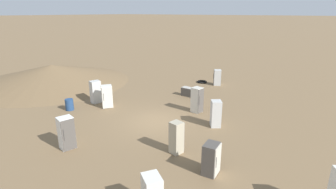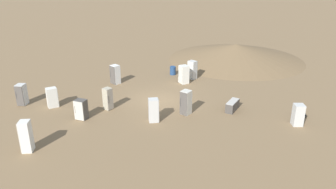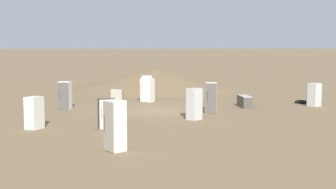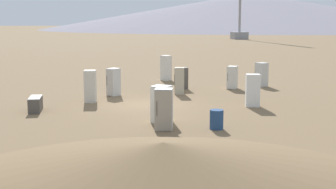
{
  "view_description": "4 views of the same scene",
  "coord_description": "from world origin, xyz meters",
  "px_view_note": "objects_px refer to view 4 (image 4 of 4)",
  "views": [
    {
      "loc": [
        -9.86,
        12.43,
        6.89
      ],
      "look_at": [
        0.07,
        -1.35,
        1.49
      ],
      "focal_mm": 28.0,
      "sensor_mm": 36.0,
      "label": 1
    },
    {
      "loc": [
        -21.11,
        -12.16,
        10.24
      ],
      "look_at": [
        -1.05,
        -1.4,
        1.15
      ],
      "focal_mm": 35.0,
      "sensor_mm": 36.0,
      "label": 2
    },
    {
      "loc": [
        -27.67,
        3.75,
        3.96
      ],
      "look_at": [
        -0.6,
        -0.58,
        1.07
      ],
      "focal_mm": 50.0,
      "sensor_mm": 36.0,
      "label": 3
    },
    {
      "loc": [
        25.09,
        -3.51,
        4.51
      ],
      "look_at": [
        1.17,
        0.99,
        0.7
      ],
      "focal_mm": 50.0,
      "sensor_mm": 36.0,
      "label": 4
    }
  ],
  "objects_px": {
    "power_pylon_1": "(240,1)",
    "discarded_fridge_3": "(164,109)",
    "discarded_fridge_0": "(162,104)",
    "discarded_fridge_4": "(253,90)",
    "discarded_fridge_8": "(166,68)",
    "discarded_fridge_6": "(232,77)",
    "rusty_barrel": "(217,119)",
    "discarded_fridge_1": "(181,78)",
    "discarded_fridge_9": "(113,82)",
    "discarded_fridge_7": "(90,86)",
    "discarded_fridge_2": "(262,75)",
    "discarded_fridge_5": "(179,81)",
    "discarded_fridge_10": "(35,104)"
  },
  "relations": [
    {
      "from": "discarded_fridge_8",
      "to": "discarded_fridge_2",
      "type": "bearing_deg",
      "value": 20.06
    },
    {
      "from": "discarded_fridge_6",
      "to": "rusty_barrel",
      "type": "xyz_separation_m",
      "value": [
        11.39,
        -4.47,
        -0.35
      ]
    },
    {
      "from": "discarded_fridge_0",
      "to": "discarded_fridge_6",
      "type": "distance_m",
      "value": 11.63
    },
    {
      "from": "discarded_fridge_3",
      "to": "rusty_barrel",
      "type": "xyz_separation_m",
      "value": [
        0.25,
        2.23,
        -0.47
      ]
    },
    {
      "from": "discarded_fridge_6",
      "to": "discarded_fridge_8",
      "type": "xyz_separation_m",
      "value": [
        -5.37,
        -3.57,
        0.2
      ]
    },
    {
      "from": "discarded_fridge_8",
      "to": "rusty_barrel",
      "type": "height_order",
      "value": "discarded_fridge_8"
    },
    {
      "from": "discarded_fridge_1",
      "to": "discarded_fridge_4",
      "type": "height_order",
      "value": "discarded_fridge_4"
    },
    {
      "from": "discarded_fridge_0",
      "to": "discarded_fridge_1",
      "type": "distance_m",
      "value": 10.67
    },
    {
      "from": "discarded_fridge_2",
      "to": "discarded_fridge_8",
      "type": "distance_m",
      "value": 7.53
    },
    {
      "from": "discarded_fridge_2",
      "to": "discarded_fridge_4",
      "type": "xyz_separation_m",
      "value": [
        7.37,
        -3.46,
        0.04
      ]
    },
    {
      "from": "discarded_fridge_4",
      "to": "discarded_fridge_9",
      "type": "bearing_deg",
      "value": 158.18
    },
    {
      "from": "discarded_fridge_6",
      "to": "discarded_fridge_9",
      "type": "height_order",
      "value": "discarded_fridge_9"
    },
    {
      "from": "discarded_fridge_1",
      "to": "rusty_barrel",
      "type": "xyz_separation_m",
      "value": [
        11.97,
        -1.07,
        -0.31
      ]
    },
    {
      "from": "discarded_fridge_7",
      "to": "rusty_barrel",
      "type": "bearing_deg",
      "value": -48.19
    },
    {
      "from": "discarded_fridge_0",
      "to": "discarded_fridge_4",
      "type": "xyz_separation_m",
      "value": [
        -3.06,
        5.47,
        0.04
      ]
    },
    {
      "from": "discarded_fridge_4",
      "to": "discarded_fridge_2",
      "type": "bearing_deg",
      "value": 78.65
    },
    {
      "from": "discarded_fridge_0",
      "to": "discarded_fridge_8",
      "type": "xyz_separation_m",
      "value": [
        -14.99,
        2.94,
        0.13
      ]
    },
    {
      "from": "discarded_fridge_0",
      "to": "discarded_fridge_5",
      "type": "bearing_deg",
      "value": 109.28
    },
    {
      "from": "discarded_fridge_1",
      "to": "discarded_fridge_5",
      "type": "distance_m",
      "value": 2.34
    },
    {
      "from": "discarded_fridge_7",
      "to": "discarded_fridge_8",
      "type": "distance_m",
      "value": 10.82
    },
    {
      "from": "discarded_fridge_1",
      "to": "discarded_fridge_4",
      "type": "bearing_deg",
      "value": -78.38
    },
    {
      "from": "rusty_barrel",
      "to": "discarded_fridge_5",
      "type": "bearing_deg",
      "value": 177.3
    },
    {
      "from": "power_pylon_1",
      "to": "discarded_fridge_3",
      "type": "xyz_separation_m",
      "value": [
        96.67,
        -37.04,
        -8.71
      ]
    },
    {
      "from": "discarded_fridge_2",
      "to": "discarded_fridge_3",
      "type": "bearing_deg",
      "value": -149.76
    },
    {
      "from": "discarded_fridge_6",
      "to": "discarded_fridge_7",
      "type": "distance_m",
      "value": 10.23
    },
    {
      "from": "power_pylon_1",
      "to": "discarded_fridge_7",
      "type": "distance_m",
      "value": 98.08
    },
    {
      "from": "discarded_fridge_3",
      "to": "discarded_fridge_5",
      "type": "relative_size",
      "value": 1.04
    },
    {
      "from": "discarded_fridge_4",
      "to": "discarded_fridge_6",
      "type": "distance_m",
      "value": 6.65
    },
    {
      "from": "discarded_fridge_3",
      "to": "discarded_fridge_1",
      "type": "bearing_deg",
      "value": -90.74
    },
    {
      "from": "discarded_fridge_9",
      "to": "discarded_fridge_1",
      "type": "bearing_deg",
      "value": -103.06
    },
    {
      "from": "discarded_fridge_6",
      "to": "discarded_fridge_7",
      "type": "bearing_deg",
      "value": 53.63
    },
    {
      "from": "discarded_fridge_0",
      "to": "discarded_fridge_1",
      "type": "bearing_deg",
      "value": 109.77
    },
    {
      "from": "discarded_fridge_1",
      "to": "rusty_barrel",
      "type": "distance_m",
      "value": 12.02
    },
    {
      "from": "discarded_fridge_1",
      "to": "power_pylon_1",
      "type": "bearing_deg",
      "value": 61.71
    },
    {
      "from": "discarded_fridge_2",
      "to": "discarded_fridge_8",
      "type": "bearing_deg",
      "value": 120.24
    },
    {
      "from": "discarded_fridge_3",
      "to": "discarded_fridge_4",
      "type": "relative_size",
      "value": 1.01
    },
    {
      "from": "discarded_fridge_6",
      "to": "discarded_fridge_9",
      "type": "distance_m",
      "value": 8.25
    },
    {
      "from": "discarded_fridge_6",
      "to": "discarded_fridge_8",
      "type": "relative_size",
      "value": 0.8
    },
    {
      "from": "discarded_fridge_3",
      "to": "discarded_fridge_10",
      "type": "relative_size",
      "value": 1.12
    },
    {
      "from": "discarded_fridge_5",
      "to": "discarded_fridge_6",
      "type": "xyz_separation_m",
      "value": [
        -1.67,
        4.01,
        -0.07
      ]
    },
    {
      "from": "discarded_fridge_6",
      "to": "discarded_fridge_7",
      "type": "relative_size",
      "value": 0.85
    },
    {
      "from": "power_pylon_1",
      "to": "discarded_fridge_3",
      "type": "relative_size",
      "value": 17.55
    },
    {
      "from": "discarded_fridge_4",
      "to": "discarded_fridge_8",
      "type": "bearing_deg",
      "value": 115.78
    },
    {
      "from": "discarded_fridge_0",
      "to": "discarded_fridge_1",
      "type": "height_order",
      "value": "discarded_fridge_0"
    },
    {
      "from": "power_pylon_1",
      "to": "discarded_fridge_2",
      "type": "xyz_separation_m",
      "value": [
        84.72,
        -27.92,
        -8.76
      ]
    },
    {
      "from": "power_pylon_1",
      "to": "discarded_fridge_1",
      "type": "height_order",
      "value": "power_pylon_1"
    },
    {
      "from": "rusty_barrel",
      "to": "power_pylon_1",
      "type": "bearing_deg",
      "value": 160.24
    },
    {
      "from": "discarded_fridge_1",
      "to": "discarded_fridge_2",
      "type": "xyz_separation_m",
      "value": [
        -0.23,
        5.82,
        0.11
      ]
    },
    {
      "from": "discarded_fridge_0",
      "to": "discarded_fridge_2",
      "type": "xyz_separation_m",
      "value": [
        -10.43,
        8.93,
        -0.01
      ]
    },
    {
      "from": "discarded_fridge_4",
      "to": "discarded_fridge_9",
      "type": "xyz_separation_m",
      "value": [
        -5.06,
        -7.06,
        -0.03
      ]
    }
  ]
}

